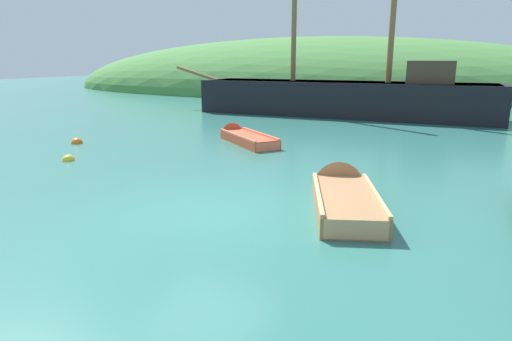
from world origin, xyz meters
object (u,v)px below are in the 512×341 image
Objects in this scene: rowboat_near_dock at (343,197)px; buoy_orange at (77,143)px; rowboat_portside at (242,138)px; buoy_yellow at (69,161)px; sailing_ship at (344,103)px.

rowboat_near_dock is 9.09× the size of buoy_orange.
rowboat_portside reaches higher than buoy_yellow.
sailing_ship is 5.19× the size of rowboat_portside.
buoy_yellow is at bearing 96.35° from rowboat_portside.
buoy_orange is (-5.38, -2.86, -0.10)m from rowboat_portside.
buoy_orange is at bearing 68.70° from rowboat_portside.
rowboat_near_dock is 10.21× the size of buoy_yellow.
rowboat_portside is at bearing 55.66° from buoy_yellow.
rowboat_near_dock is (3.21, -14.94, -0.55)m from sailing_ship.
sailing_ship reaches higher than rowboat_portside.
rowboat_portside reaches higher than buoy_orange.
sailing_ship reaches higher than buoy_orange.
buoy_orange is 1.12× the size of buoy_yellow.
rowboat_portside is (-1.91, -9.10, -0.59)m from sailing_ship.
rowboat_near_dock is at bearing 102.60° from sailing_ship.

